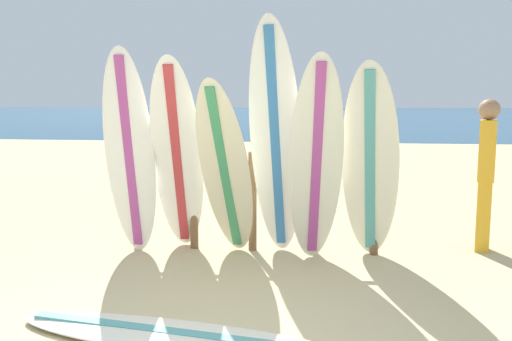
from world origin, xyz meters
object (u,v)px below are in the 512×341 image
(surfboard_leaning_far_left, at_px, (130,155))
(small_boat_offshore, at_px, (157,124))
(surfboard_leaning_center_left, at_px, (225,171))
(surfboard_leaning_left, at_px, (177,159))
(surfboard_leaning_right, at_px, (370,164))
(surfboard_leaning_center_right, at_px, (316,161))
(surfboard_rack, at_px, (253,191))
(beachgoer_standing, at_px, (486,168))
(surfboard_lying_on_sand, at_px, (180,337))
(surfboard_leaning_center, at_px, (276,143))

(surfboard_leaning_far_left, xyz_separation_m, small_boat_offshore, (-7.45, 24.26, -0.85))
(surfboard_leaning_far_left, xyz_separation_m, surfboard_leaning_center_left, (1.01, 0.01, -0.16))
(surfboard_leaning_center_left, height_order, small_boat_offshore, surfboard_leaning_center_left)
(surfboard_leaning_left, bearing_deg, small_boat_offshore, 108.17)
(surfboard_leaning_right, bearing_deg, surfboard_leaning_center_right, -164.31)
(surfboard_leaning_left, relative_size, surfboard_leaning_center_right, 0.99)
(surfboard_leaning_far_left, relative_size, surfboard_leaning_center_left, 1.16)
(surfboard_rack, height_order, beachgoer_standing, beachgoer_standing)
(surfboard_rack, distance_m, surfboard_leaning_center_right, 0.92)
(surfboard_lying_on_sand, relative_size, beachgoer_standing, 1.53)
(surfboard_lying_on_sand, height_order, small_boat_offshore, small_boat_offshore)
(surfboard_rack, distance_m, beachgoer_standing, 2.58)
(surfboard_rack, xyz_separation_m, surfboard_leaning_center_right, (0.70, -0.45, 0.40))
(surfboard_leaning_far_left, relative_size, beachgoer_standing, 1.31)
(surfboard_leaning_left, distance_m, surfboard_leaning_center_left, 0.54)
(surfboard_leaning_center, bearing_deg, surfboard_leaning_left, 179.71)
(surfboard_leaning_left, bearing_deg, surfboard_leaning_right, 1.52)
(surfboard_rack, height_order, surfboard_leaning_far_left, surfboard_leaning_far_left)
(surfboard_leaning_center_right, relative_size, small_boat_offshore, 0.71)
(surfboard_leaning_center, distance_m, surfboard_leaning_center_right, 0.46)
(surfboard_leaning_center_right, distance_m, surfboard_lying_on_sand, 2.34)
(surfboard_leaning_far_left, height_order, surfboard_leaning_center_left, surfboard_leaning_far_left)
(surfboard_leaning_center, relative_size, small_boat_offshore, 0.83)
(surfboard_leaning_center, bearing_deg, surfboard_lying_on_sand, -103.65)
(surfboard_leaning_center_right, bearing_deg, surfboard_leaning_center_left, 179.12)
(surfboard_leaning_center_right, xyz_separation_m, small_boat_offshore, (-9.38, 24.27, -0.81))
(surfboard_rack, distance_m, surfboard_leaning_center_left, 0.56)
(surfboard_leaning_left, height_order, surfboard_lying_on_sand, surfboard_leaning_left)
(surfboard_lying_on_sand, height_order, beachgoer_standing, beachgoer_standing)
(surfboard_leaning_left, relative_size, surfboard_leaning_center, 0.85)
(surfboard_leaning_right, distance_m, beachgoer_standing, 1.44)
(surfboard_leaning_center_right, bearing_deg, surfboard_leaning_center, 167.06)
(surfboard_leaning_center_left, bearing_deg, surfboard_rack, 62.97)
(surfboard_leaning_center, bearing_deg, surfboard_rack, 129.22)
(surfboard_leaning_left, distance_m, surfboard_lying_on_sand, 2.32)
(surfboard_lying_on_sand, xyz_separation_m, small_boat_offshore, (-8.48, 26.17, 0.22))
(surfboard_leaning_far_left, height_order, beachgoer_standing, surfboard_leaning_far_left)
(surfboard_rack, relative_size, beachgoer_standing, 1.65)
(surfboard_leaning_left, bearing_deg, beachgoer_standing, 11.38)
(surfboard_leaning_left, relative_size, beachgoer_standing, 1.26)
(surfboard_rack, relative_size, small_boat_offshore, 0.93)
(surfboard_leaning_far_left, bearing_deg, small_boat_offshore, 107.07)
(surfboard_rack, bearing_deg, surfboard_leaning_center_right, -32.63)
(surfboard_leaning_left, distance_m, surfboard_leaning_center, 1.05)
(surfboard_leaning_far_left, bearing_deg, surfboard_leaning_left, 11.50)
(surfboard_leaning_left, xyz_separation_m, surfboard_leaning_center, (1.04, -0.01, 0.18))
(surfboard_leaning_center, relative_size, surfboard_leaning_center_right, 1.16)
(surfboard_rack, bearing_deg, small_boat_offshore, 110.03)
(surfboard_leaning_left, height_order, surfboard_leaning_center_right, surfboard_leaning_center_right)
(surfboard_leaning_center_left, bearing_deg, small_boat_offshore, 109.23)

